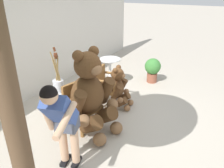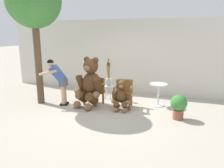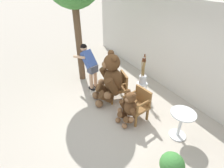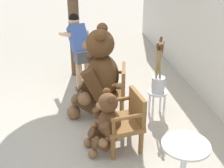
{
  "view_description": "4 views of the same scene",
  "coord_description": "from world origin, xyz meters",
  "views": [
    {
      "loc": [
        -3.33,
        -1.63,
        2.48
      ],
      "look_at": [
        0.13,
        0.24,
        0.7
      ],
      "focal_mm": 35.0,
      "sensor_mm": 36.0,
      "label": 1
    },
    {
      "loc": [
        2.33,
        -5.76,
        2.25
      ],
      "look_at": [
        0.31,
        -0.01,
        0.85
      ],
      "focal_mm": 35.0,
      "sensor_mm": 36.0,
      "label": 2
    },
    {
      "loc": [
        3.27,
        -1.77,
        3.32
      ],
      "look_at": [
        -0.02,
        0.08,
        0.93
      ],
      "focal_mm": 28.0,
      "sensor_mm": 36.0,
      "label": 3
    },
    {
      "loc": [
        4.18,
        -0.3,
        2.91
      ],
      "look_at": [
        0.19,
        0.42,
        0.9
      ],
      "focal_mm": 50.0,
      "sensor_mm": 36.0,
      "label": 4
    }
  ],
  "objects": [
    {
      "name": "wooden_chair_right",
      "position": [
        0.49,
        0.57,
        0.46
      ],
      "size": [
        0.63,
        0.59,
        0.86
      ],
      "color": "brown",
      "rests_on": "ground"
    },
    {
      "name": "brush_bucket",
      "position": [
        -0.26,
        1.28,
        0.67
      ],
      "size": [
        0.22,
        0.22,
        0.96
      ],
      "color": "silver",
      "rests_on": "white_stool"
    },
    {
      "name": "potted_plant",
      "position": [
        2.18,
        0.07,
        0.4
      ],
      "size": [
        0.44,
        0.44,
        0.68
      ],
      "color": "brown",
      "rests_on": "ground"
    },
    {
      "name": "back_wall",
      "position": [
        0.0,
        2.4,
        1.4
      ],
      "size": [
        10.0,
        0.16,
        2.8
      ],
      "primitive_type": "cube",
      "color": "beige",
      "rests_on": "ground"
    },
    {
      "name": "wooden_chair_left",
      "position": [
        -0.49,
        0.57,
        0.46
      ],
      "size": [
        0.66,
        0.63,
        0.86
      ],
      "color": "brown",
      "rests_on": "ground"
    },
    {
      "name": "white_stool",
      "position": [
        -0.26,
        1.28,
        0.36
      ],
      "size": [
        0.34,
        0.34,
        0.46
      ],
      "color": "silver",
      "rests_on": "ground"
    },
    {
      "name": "ground_plane",
      "position": [
        0.0,
        0.0,
        0.0
      ],
      "size": [
        60.0,
        60.0,
        0.0
      ],
      "primitive_type": "plane",
      "color": "#B2A899"
    },
    {
      "name": "round_side_table",
      "position": [
        1.5,
        1.04,
        0.45
      ],
      "size": [
        0.56,
        0.56,
        0.72
      ],
      "color": "silver",
      "rests_on": "ground"
    },
    {
      "name": "person_visitor",
      "position": [
        -1.52,
        0.09,
        0.89
      ],
      "size": [
        0.78,
        0.63,
        1.47
      ],
      "color": "black",
      "rests_on": "ground"
    },
    {
      "name": "teddy_bear_large",
      "position": [
        -0.52,
        0.31,
        0.77
      ],
      "size": [
        0.97,
        0.98,
        1.57
      ],
      "color": "#4C3019",
      "rests_on": "ground"
    },
    {
      "name": "teddy_bear_small",
      "position": [
        0.51,
        0.28,
        0.46
      ],
      "size": [
        0.58,
        0.57,
        0.94
      ],
      "color": "brown",
      "rests_on": "ground"
    }
  ]
}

